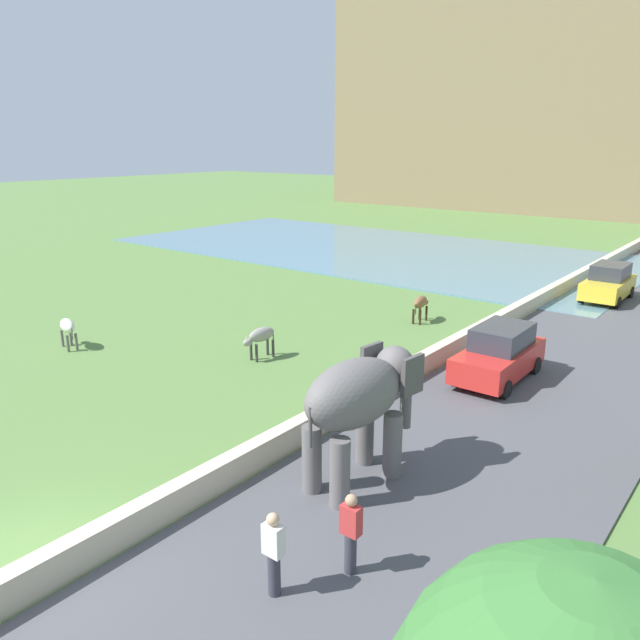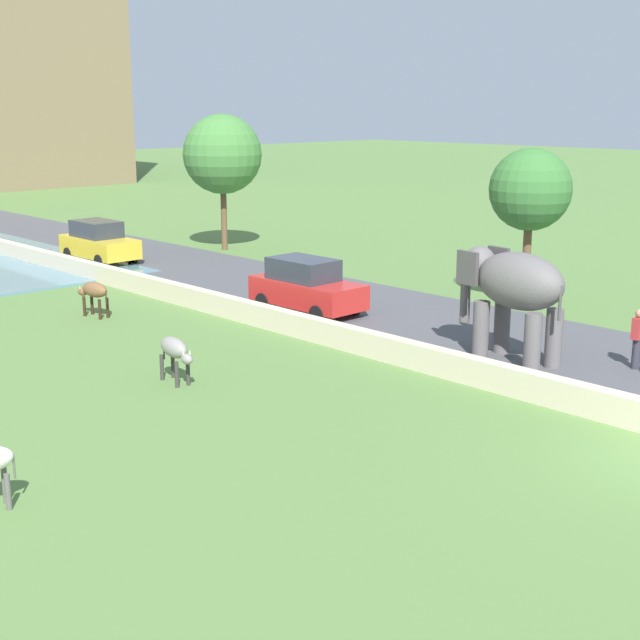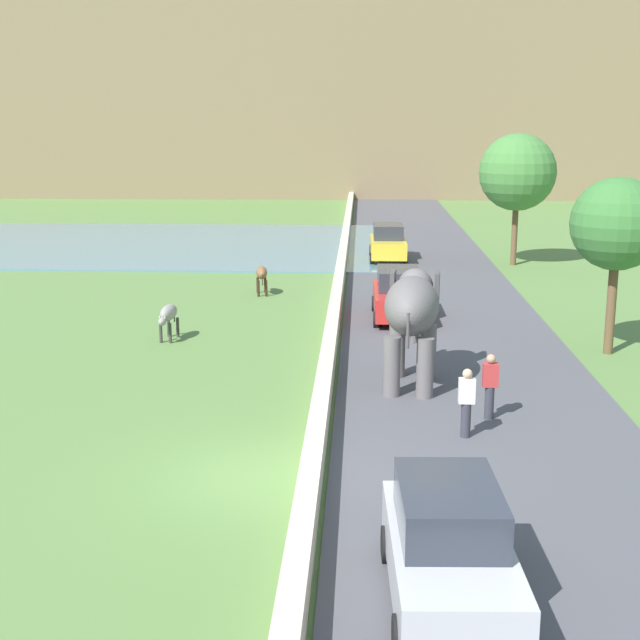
{
  "view_description": "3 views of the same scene",
  "coord_description": "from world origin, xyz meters",
  "px_view_note": "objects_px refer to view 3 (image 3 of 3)",
  "views": [
    {
      "loc": [
        10.53,
        -4.11,
        7.51
      ],
      "look_at": [
        -1.6,
        11.23,
        1.81
      ],
      "focal_mm": 34.59,
      "sensor_mm": 36.0,
      "label": 1
    },
    {
      "loc": [
        -15.91,
        -6.7,
        6.73
      ],
      "look_at": [
        -1.9,
        7.98,
        1.76
      ],
      "focal_mm": 49.85,
      "sensor_mm": 36.0,
      "label": 2
    },
    {
      "loc": [
        2.11,
        -16.46,
        7.01
      ],
      "look_at": [
        0.96,
        7.99,
        1.39
      ],
      "focal_mm": 49.85,
      "sensor_mm": 36.0,
      "label": 3
    }
  ],
  "objects_px": {
    "person_trailing": "(466,402)",
    "elephant": "(412,311)",
    "person_beside_elephant": "(490,386)",
    "cow_brown": "(262,274)",
    "car_silver": "(449,547)",
    "cow_grey": "(168,315)",
    "car_yellow": "(388,243)",
    "car_red": "(398,295)"
  },
  "relations": [
    {
      "from": "person_trailing",
      "to": "elephant",
      "type": "bearing_deg",
      "value": 104.23
    },
    {
      "from": "person_beside_elephant",
      "to": "person_trailing",
      "type": "relative_size",
      "value": 1.0
    },
    {
      "from": "person_beside_elephant",
      "to": "cow_brown",
      "type": "relative_size",
      "value": 1.15
    },
    {
      "from": "car_silver",
      "to": "person_trailing",
      "type": "bearing_deg",
      "value": 81.43
    },
    {
      "from": "cow_brown",
      "to": "cow_grey",
      "type": "height_order",
      "value": "same"
    },
    {
      "from": "car_yellow",
      "to": "car_red",
      "type": "distance_m",
      "value": 13.2
    },
    {
      "from": "car_yellow",
      "to": "cow_grey",
      "type": "xyz_separation_m",
      "value": [
        -7.45,
        -16.51,
        -0.06
      ]
    },
    {
      "from": "elephant",
      "to": "person_beside_elephant",
      "type": "distance_m",
      "value": 3.41
    },
    {
      "from": "elephant",
      "to": "car_silver",
      "type": "relative_size",
      "value": 0.87
    },
    {
      "from": "elephant",
      "to": "person_beside_elephant",
      "type": "xyz_separation_m",
      "value": [
        1.7,
        -2.72,
        -1.16
      ]
    },
    {
      "from": "elephant",
      "to": "car_yellow",
      "type": "bearing_deg",
      "value": 90.07
    },
    {
      "from": "person_trailing",
      "to": "cow_brown",
      "type": "relative_size",
      "value": 1.15
    },
    {
      "from": "elephant",
      "to": "person_trailing",
      "type": "relative_size",
      "value": 2.17
    },
    {
      "from": "person_trailing",
      "to": "person_beside_elephant",
      "type": "bearing_deg",
      "value": 61.19
    },
    {
      "from": "elephant",
      "to": "car_yellow",
      "type": "relative_size",
      "value": 0.88
    },
    {
      "from": "person_beside_elephant",
      "to": "person_trailing",
      "type": "xyz_separation_m",
      "value": [
        -0.69,
        -1.25,
        0.0
      ]
    },
    {
      "from": "person_beside_elephant",
      "to": "car_yellow",
      "type": "relative_size",
      "value": 0.41
    },
    {
      "from": "car_silver",
      "to": "person_beside_elephant",
      "type": "bearing_deg",
      "value": 78.02
    },
    {
      "from": "car_red",
      "to": "car_silver",
      "type": "bearing_deg",
      "value": -90.0
    },
    {
      "from": "car_red",
      "to": "cow_brown",
      "type": "height_order",
      "value": "car_red"
    },
    {
      "from": "car_red",
      "to": "car_silver",
      "type": "distance_m",
      "value": 18.77
    },
    {
      "from": "car_yellow",
      "to": "person_beside_elephant",
      "type": "bearing_deg",
      "value": -85.87
    },
    {
      "from": "person_beside_elephant",
      "to": "person_trailing",
      "type": "distance_m",
      "value": 1.43
    },
    {
      "from": "car_silver",
      "to": "cow_grey",
      "type": "height_order",
      "value": "car_silver"
    },
    {
      "from": "person_beside_elephant",
      "to": "car_red",
      "type": "height_order",
      "value": "car_red"
    },
    {
      "from": "elephant",
      "to": "person_trailing",
      "type": "height_order",
      "value": "elephant"
    },
    {
      "from": "car_silver",
      "to": "cow_grey",
      "type": "bearing_deg",
      "value": 115.75
    },
    {
      "from": "car_yellow",
      "to": "car_silver",
      "type": "xyz_separation_m",
      "value": [
        -0.0,
        -31.96,
        0.0
      ]
    },
    {
      "from": "person_beside_elephant",
      "to": "car_yellow",
      "type": "bearing_deg",
      "value": 94.13
    },
    {
      "from": "elephant",
      "to": "car_red",
      "type": "height_order",
      "value": "elephant"
    },
    {
      "from": "cow_brown",
      "to": "cow_grey",
      "type": "xyz_separation_m",
      "value": [
        -2.14,
        -7.65,
        0.0
      ]
    },
    {
      "from": "person_trailing",
      "to": "cow_brown",
      "type": "bearing_deg",
      "value": 111.36
    },
    {
      "from": "elephant",
      "to": "cow_grey",
      "type": "distance_m",
      "value": 8.87
    },
    {
      "from": "elephant",
      "to": "car_red",
      "type": "distance_m",
      "value": 8.01
    },
    {
      "from": "car_silver",
      "to": "cow_brown",
      "type": "bearing_deg",
      "value": 102.95
    },
    {
      "from": "elephant",
      "to": "cow_grey",
      "type": "xyz_separation_m",
      "value": [
        -7.48,
        4.61,
        -1.2
      ]
    },
    {
      "from": "person_trailing",
      "to": "car_red",
      "type": "xyz_separation_m",
      "value": [
        -1.03,
        11.9,
        0.03
      ]
    },
    {
      "from": "cow_brown",
      "to": "elephant",
      "type": "bearing_deg",
      "value": -66.46
    },
    {
      "from": "cow_brown",
      "to": "cow_grey",
      "type": "distance_m",
      "value": 7.94
    },
    {
      "from": "cow_brown",
      "to": "car_yellow",
      "type": "bearing_deg",
      "value": 59.08
    },
    {
      "from": "person_beside_elephant",
      "to": "cow_grey",
      "type": "relative_size",
      "value": 1.15
    },
    {
      "from": "elephant",
      "to": "cow_brown",
      "type": "xyz_separation_m",
      "value": [
        -5.34,
        12.26,
        -1.2
      ]
    }
  ]
}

